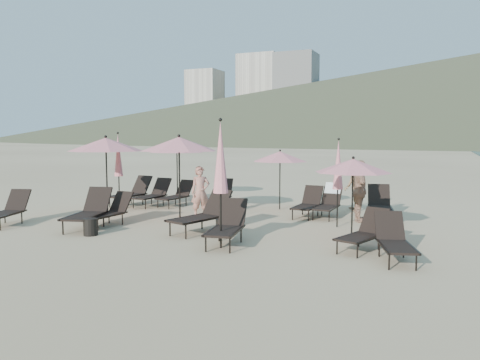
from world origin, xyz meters
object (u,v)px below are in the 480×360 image
at_px(lounger_1, 110,211).
at_px(umbrella_open_4, 280,156).
at_px(lounger_2, 89,210).
at_px(lounger_9, 220,195).
at_px(umbrella_closed_2, 118,156).
at_px(umbrella_open_2, 353,166).
at_px(lounger_4, 227,225).
at_px(lounger_7, 153,193).
at_px(umbrella_closed_1, 338,165).
at_px(lounger_8, 176,194).
at_px(side_table_0, 91,227).
at_px(lounger_3, 202,213).
at_px(lounger_12, 380,204).
at_px(lounger_6, 132,192).
at_px(lounger_13, 394,240).
at_px(lounger_11, 328,201).
at_px(umbrella_open_3, 177,147).
at_px(umbrella_open_1, 179,144).
at_px(beachgoer_c, 360,191).
at_px(beachgoer_b, 354,187).
at_px(umbrella_closed_0, 221,158).
at_px(umbrella_open_0, 106,144).
at_px(side_table_1, 223,228).
at_px(beachgoer_a, 200,192).
at_px(lounger_10, 308,203).
at_px(lounger_0, 8,209).
at_px(lounger_5, 364,232).

height_order(lounger_1, umbrella_open_4, umbrella_open_4).
height_order(lounger_2, lounger_9, lounger_2).
bearing_deg(lounger_9, umbrella_closed_2, -168.45).
bearing_deg(umbrella_open_2, lounger_4, -143.63).
height_order(lounger_7, umbrella_closed_1, umbrella_closed_1).
relative_size(lounger_8, side_table_0, 3.76).
bearing_deg(lounger_3, lounger_12, 59.14).
relative_size(lounger_6, umbrella_open_2, 0.91).
bearing_deg(lounger_13, lounger_11, 100.22).
relative_size(umbrella_open_3, umbrella_open_4, 1.13).
distance_m(lounger_2, side_table_0, 0.98).
bearing_deg(lounger_12, lounger_13, -90.86).
relative_size(umbrella_open_1, beachgoer_c, 1.41).
xyz_separation_m(lounger_9, lounger_13, (6.11, -4.67, -0.04)).
height_order(umbrella_open_1, beachgoer_b, umbrella_open_1).
height_order(lounger_2, umbrella_closed_0, umbrella_closed_0).
distance_m(lounger_12, umbrella_open_4, 3.67).
height_order(umbrella_open_2, beachgoer_c, umbrella_open_2).
relative_size(lounger_4, umbrella_open_0, 0.72).
bearing_deg(side_table_1, umbrella_open_4, 90.90).
xyz_separation_m(lounger_9, umbrella_closed_1, (4.37, -1.71, 1.23)).
bearing_deg(lounger_2, side_table_1, -7.49).
bearing_deg(beachgoer_a, lounger_10, -10.68).
xyz_separation_m(lounger_10, umbrella_closed_2, (-6.31, -1.02, 1.39)).
bearing_deg(lounger_0, lounger_11, 14.26).
xyz_separation_m(lounger_8, side_table_0, (0.58, -5.09, -0.20)).
relative_size(umbrella_open_0, umbrella_closed_2, 0.96).
distance_m(lounger_10, lounger_13, 5.16).
bearing_deg(umbrella_closed_1, side_table_0, -147.21).
xyz_separation_m(lounger_9, beachgoer_b, (4.31, 1.25, 0.33)).
bearing_deg(lounger_1, lounger_12, 33.02).
bearing_deg(beachgoer_b, lounger_9, -96.49).
xyz_separation_m(lounger_10, side_table_0, (-4.27, -4.81, -0.21)).
bearing_deg(umbrella_open_4, lounger_3, -98.41).
xyz_separation_m(lounger_13, umbrella_closed_0, (-3.63, -0.44, 1.58)).
bearing_deg(lounger_12, side_table_1, -140.81).
height_order(lounger_5, umbrella_open_4, umbrella_open_4).
distance_m(lounger_0, umbrella_open_4, 8.40).
xyz_separation_m(lounger_2, umbrella_closed_0, (4.20, -0.57, 1.51)).
distance_m(lounger_5, beachgoer_a, 5.58).
bearing_deg(lounger_6, lounger_13, -18.31).
height_order(lounger_3, side_table_1, lounger_3).
height_order(lounger_1, side_table_1, lounger_1).
bearing_deg(lounger_11, lounger_12, 5.12).
xyz_separation_m(umbrella_open_3, beachgoer_a, (2.85, -3.41, -1.25)).
xyz_separation_m(lounger_0, umbrella_open_1, (3.78, 2.94, 1.80)).
bearing_deg(beachgoer_b, lounger_8, -99.67).
height_order(lounger_13, umbrella_open_1, umbrella_open_1).
xyz_separation_m(lounger_5, lounger_9, (-5.43, 4.07, 0.05)).
distance_m(umbrella_open_2, umbrella_closed_1, 1.33).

